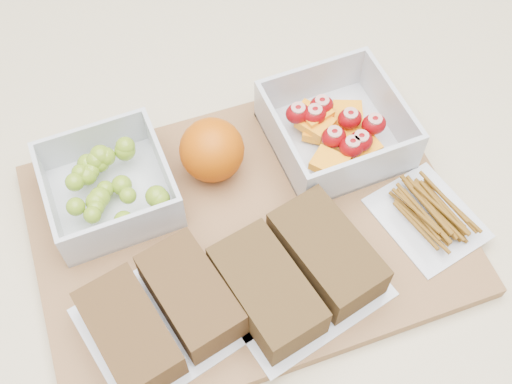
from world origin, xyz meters
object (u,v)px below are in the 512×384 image
grape_container (110,186)px  sandwich_bag_center (297,272)px  sandwich_bag_left (161,314)px  orange (212,150)px  pretzel_bag (429,213)px  cutting_board (247,229)px  fruit_container (336,129)px

grape_container → sandwich_bag_center: bearing=-49.5°
sandwich_bag_left → sandwich_bag_center: (0.13, -0.01, 0.00)m
orange → sandwich_bag_left: bearing=-125.6°
sandwich_bag_left → sandwich_bag_center: 0.13m
orange → grape_container: bearing=177.0°
grape_container → sandwich_bag_center: grape_container is taller
grape_container → pretzel_bag: size_ratio=1.02×
orange → pretzel_bag: (0.18, -0.14, -0.02)m
cutting_board → orange: 0.09m
cutting_board → fruit_container: 0.14m
cutting_board → pretzel_bag: bearing=-17.3°
fruit_container → sandwich_bag_left: fruit_container is taller
fruit_container → sandwich_bag_left: (-0.24, -0.13, -0.00)m
sandwich_bag_left → cutting_board: bearing=31.0°
orange → sandwich_bag_center: orange is taller
sandwich_bag_left → orange: bearing=54.4°
sandwich_bag_center → orange: bearing=100.1°
fruit_container → pretzel_bag: bearing=-69.8°
fruit_container → grape_container: bearing=174.7°
sandwich_bag_center → pretzel_bag: bearing=4.9°
sandwich_bag_left → sandwich_bag_center: bearing=-4.1°
fruit_container → pretzel_bag: (0.05, -0.12, -0.01)m
grape_container → fruit_container: (0.24, -0.02, -0.00)m
grape_container → sandwich_bag_center: 0.21m
orange → sandwich_bag_left: (-0.10, -0.14, -0.01)m
cutting_board → fruit_container: bearing=28.4°
pretzel_bag → orange: bearing=142.0°
orange → sandwich_bag_left: orange is taller
sandwich_bag_center → cutting_board: bearing=104.9°
fruit_container → sandwich_bag_left: 0.27m
grape_container → fruit_container: 0.24m
fruit_container → sandwich_bag_left: size_ratio=0.83×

